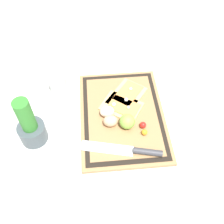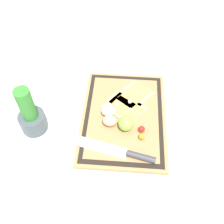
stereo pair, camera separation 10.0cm
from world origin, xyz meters
The scene contains 12 objects.
ground_plane centered at (0.00, 0.00, 0.00)m, with size 6.00×6.00×0.00m, color silver.
cutting_board centered at (0.00, 0.00, 0.01)m, with size 0.46×0.32×0.02m.
pizza_slice_near centered at (0.09, -0.03, 0.02)m, with size 0.19×0.18×0.02m.
pizza_slice_far centered at (0.03, 0.00, 0.02)m, with size 0.17×0.19×0.02m.
knife centered at (-0.17, -0.02, 0.03)m, with size 0.10×0.29×0.02m.
egg_brown centered at (-0.04, 0.05, 0.04)m, with size 0.04×0.06×0.04m, color tan.
egg_pink centered at (0.00, 0.06, 0.04)m, with size 0.04×0.06×0.04m, color beige.
lime centered at (-0.06, -0.01, 0.05)m, with size 0.06×0.06×0.06m, color #7FB742.
cherry_tomato_red centered at (-0.07, -0.07, 0.03)m, with size 0.02×0.02×0.02m, color red.
cherry_tomato_yellow centered at (-0.10, -0.07, 0.03)m, with size 0.02×0.02×0.02m, color orange.
herb_pot centered at (-0.07, 0.33, 0.07)m, with size 0.10×0.10×0.21m.
sauce_jar centered at (0.15, 0.25, 0.05)m, with size 0.07×0.07×0.10m.
Camera 2 is at (-0.61, -0.00, 0.83)m, focal length 42.00 mm.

